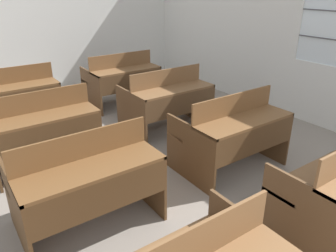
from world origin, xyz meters
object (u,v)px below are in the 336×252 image
at_px(bench_second_right, 232,131).
at_px(bench_second_left, 86,179).
at_px(bench_third_right, 167,99).
at_px(bench_third_left, 42,128).
at_px(bench_back_left, 15,97).
at_px(bench_back_right, 122,78).

bearing_deg(bench_second_right, bench_second_left, 179.81).
xyz_separation_m(bench_second_right, bench_third_right, (0.03, 1.36, 0.00)).
distance_m(bench_third_left, bench_back_left, 1.41).
distance_m(bench_second_right, bench_back_right, 2.76).
xyz_separation_m(bench_second_left, bench_back_left, (-0.01, 2.77, 0.00)).
distance_m(bench_third_left, bench_third_right, 1.81).
relative_size(bench_second_right, bench_back_left, 1.00).
relative_size(bench_second_left, bench_second_right, 1.00).
relative_size(bench_second_left, bench_third_left, 1.00).
bearing_deg(bench_third_left, bench_back_left, 90.29).
xyz_separation_m(bench_third_left, bench_back_left, (-0.01, 1.41, 0.00)).
bearing_deg(bench_back_left, bench_back_right, -0.53).
bearing_deg(bench_second_right, bench_third_right, 88.72).
height_order(bench_second_right, bench_back_right, same).
bearing_deg(bench_second_left, bench_back_right, 56.87).
distance_m(bench_third_right, bench_back_right, 1.39).
xyz_separation_m(bench_second_right, bench_back_left, (-1.78, 2.77, 0.00)).
bearing_deg(bench_back_right, bench_third_left, -142.15).
bearing_deg(bench_third_left, bench_second_right, -37.47).
bearing_deg(bench_third_left, bench_back_right, 37.85).
distance_m(bench_second_left, bench_back_left, 2.77).
bearing_deg(bench_second_left, bench_third_right, 36.92).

